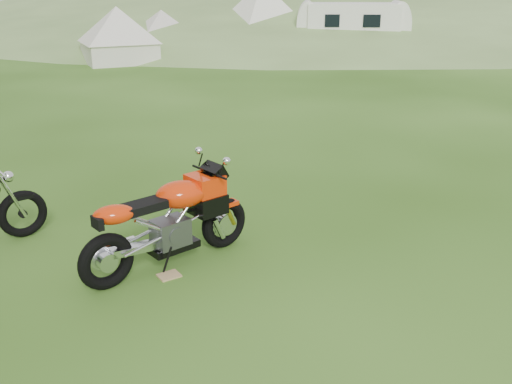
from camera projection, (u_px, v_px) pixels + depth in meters
name	position (u px, v px, depth m)	size (l,w,h in m)	color
ground	(252.00, 269.00, 6.93)	(120.00, 120.00, 0.00)	#264A0F
hillside	(356.00, 20.00, 49.84)	(80.00, 64.00, 8.00)	olive
hedgerow	(356.00, 20.00, 49.84)	(36.00, 1.20, 8.60)	black
sport_motorcycle	(168.00, 216.00, 6.80)	(2.22, 0.56, 1.33)	red
plywood_board	(169.00, 275.00, 6.77)	(0.25, 0.20, 0.02)	tan
tent_left	(118.00, 33.00, 23.78)	(2.79, 2.79, 2.41)	silver
tent_mid	(162.00, 29.00, 26.97)	(2.56, 2.56, 2.21)	beige
tent_right	(262.00, 19.00, 27.80)	(3.43, 3.43, 2.97)	white
caravan	(352.00, 29.00, 26.09)	(5.05, 2.26, 2.37)	white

